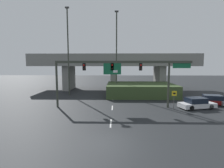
{
  "coord_description": "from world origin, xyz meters",
  "views": [
    {
      "loc": [
        0.51,
        -12.36,
        5.73
      ],
      "look_at": [
        0.0,
        9.05,
        3.33
      ],
      "focal_mm": 28.0,
      "sensor_mm": 36.0,
      "label": 1
    }
  ],
  "objects_px": {
    "signal_gantry": "(120,69)",
    "parked_sedan_near_right": "(197,103)",
    "highway_light_pole_far": "(117,52)",
    "speed_limit_sign": "(174,97)",
    "parked_sedan_mid_right": "(213,100)",
    "highway_light_pole_near": "(68,50)"
  },
  "relations": [
    {
      "from": "highway_light_pole_far",
      "to": "parked_sedan_near_right",
      "type": "relative_size",
      "value": 3.18
    },
    {
      "from": "highway_light_pole_far",
      "to": "parked_sedan_mid_right",
      "type": "xyz_separation_m",
      "value": [
        13.86,
        -8.42,
        -7.5
      ]
    },
    {
      "from": "speed_limit_sign",
      "to": "parked_sedan_near_right",
      "type": "height_order",
      "value": "speed_limit_sign"
    },
    {
      "from": "signal_gantry",
      "to": "highway_light_pole_far",
      "type": "bearing_deg",
      "value": 92.46
    },
    {
      "from": "speed_limit_sign",
      "to": "parked_sedan_near_right",
      "type": "bearing_deg",
      "value": 12.79
    },
    {
      "from": "parked_sedan_mid_right",
      "to": "speed_limit_sign",
      "type": "bearing_deg",
      "value": -142.78
    },
    {
      "from": "speed_limit_sign",
      "to": "highway_light_pole_near",
      "type": "bearing_deg",
      "value": 147.62
    },
    {
      "from": "parked_sedan_near_right",
      "to": "parked_sedan_mid_right",
      "type": "distance_m",
      "value": 4.03
    },
    {
      "from": "parked_sedan_near_right",
      "to": "parked_sedan_mid_right",
      "type": "xyz_separation_m",
      "value": [
        3.37,
        2.22,
        -0.02
      ]
    },
    {
      "from": "signal_gantry",
      "to": "highway_light_pole_far",
      "type": "height_order",
      "value": "highway_light_pole_far"
    },
    {
      "from": "parked_sedan_near_right",
      "to": "parked_sedan_mid_right",
      "type": "relative_size",
      "value": 1.0
    },
    {
      "from": "highway_light_pole_near",
      "to": "parked_sedan_mid_right",
      "type": "height_order",
      "value": "highway_light_pole_near"
    },
    {
      "from": "signal_gantry",
      "to": "speed_limit_sign",
      "type": "distance_m",
      "value": 7.76
    },
    {
      "from": "signal_gantry",
      "to": "parked_sedan_near_right",
      "type": "xyz_separation_m",
      "value": [
        10.05,
        -0.34,
        -4.43
      ]
    },
    {
      "from": "parked_sedan_mid_right",
      "to": "highway_light_pole_far",
      "type": "bearing_deg",
      "value": 161.81
    },
    {
      "from": "speed_limit_sign",
      "to": "highway_light_pole_far",
      "type": "height_order",
      "value": "highway_light_pole_far"
    },
    {
      "from": "speed_limit_sign",
      "to": "parked_sedan_mid_right",
      "type": "xyz_separation_m",
      "value": [
        6.57,
        2.94,
        -0.95
      ]
    },
    {
      "from": "signal_gantry",
      "to": "highway_light_pole_far",
      "type": "relative_size",
      "value": 1.15
    },
    {
      "from": "signal_gantry",
      "to": "parked_sedan_mid_right",
      "type": "relative_size",
      "value": 3.65
    },
    {
      "from": "speed_limit_sign",
      "to": "parked_sedan_near_right",
      "type": "xyz_separation_m",
      "value": [
        3.21,
        0.73,
        -0.94
      ]
    },
    {
      "from": "highway_light_pole_far",
      "to": "speed_limit_sign",
      "type": "bearing_deg",
      "value": -57.33
    },
    {
      "from": "highway_light_pole_near",
      "to": "highway_light_pole_far",
      "type": "distance_m",
      "value": 8.92
    }
  ]
}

